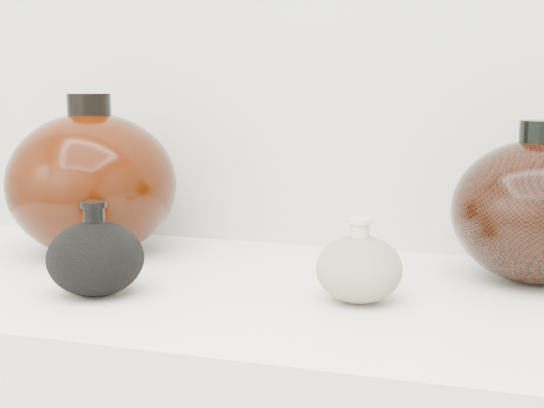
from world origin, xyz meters
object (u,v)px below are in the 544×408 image
(left_round_pot, at_px, (92,184))
(right_round_pot, at_px, (537,211))
(black_gourd_vase, at_px, (96,257))
(cream_gourd_vase, at_px, (359,268))

(left_round_pot, height_order, right_round_pot, left_round_pot)
(left_round_pot, bearing_deg, right_round_pot, 2.80)
(black_gourd_vase, height_order, left_round_pot, left_round_pot)
(cream_gourd_vase, relative_size, left_round_pot, 0.37)
(cream_gourd_vase, relative_size, right_round_pot, 0.39)
(black_gourd_vase, height_order, right_round_pot, right_round_pot)
(cream_gourd_vase, xyz_separation_m, right_round_pot, (0.19, 0.15, 0.05))
(cream_gourd_vase, bearing_deg, right_round_pot, 38.59)
(right_round_pot, bearing_deg, black_gourd_vase, -155.99)
(left_round_pot, bearing_deg, cream_gourd_vase, -16.60)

